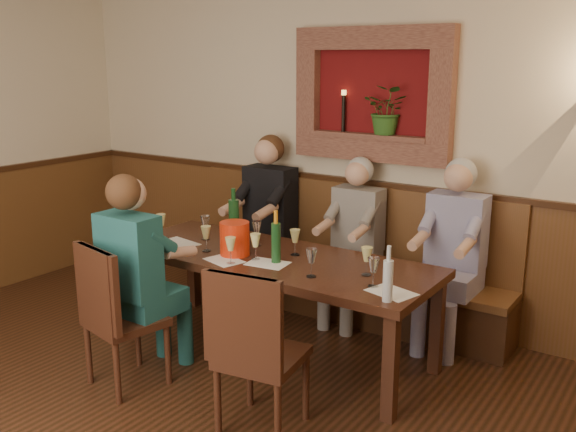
% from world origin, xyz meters
% --- Properties ---
extents(room_shell, '(6.04, 6.04, 2.82)m').
position_xyz_m(room_shell, '(0.00, 0.00, 1.89)').
color(room_shell, beige).
rests_on(room_shell, ground).
extents(wainscoting, '(6.02, 6.02, 1.15)m').
position_xyz_m(wainscoting, '(0.00, -0.00, 0.59)').
color(wainscoting, brown).
rests_on(wainscoting, ground).
extents(wall_niche, '(1.36, 0.30, 1.06)m').
position_xyz_m(wall_niche, '(0.24, 2.94, 1.81)').
color(wall_niche, '#610D0F').
rests_on(wall_niche, ground).
extents(dining_table, '(2.40, 0.90, 0.75)m').
position_xyz_m(dining_table, '(0.00, 1.85, 0.68)').
color(dining_table, '#32190F').
rests_on(dining_table, ground).
extents(bench, '(3.00, 0.45, 1.11)m').
position_xyz_m(bench, '(0.00, 2.79, 0.33)').
color(bench, '#381E0F').
rests_on(bench, ground).
extents(chair_near_left, '(0.52, 0.52, 0.99)m').
position_xyz_m(chair_near_left, '(-0.53, 0.90, 0.29)').
color(chair_near_left, '#32190F').
rests_on(chair_near_left, ground).
extents(chair_near_right, '(0.51, 0.51, 1.02)m').
position_xyz_m(chair_near_right, '(0.54, 0.97, 0.30)').
color(chair_near_right, '#32190F').
rests_on(chair_near_right, ground).
extents(person_bench_left, '(0.45, 0.55, 1.49)m').
position_xyz_m(person_bench_left, '(-0.69, 2.69, 0.62)').
color(person_bench_left, black).
rests_on(person_bench_left, ground).
extents(person_bench_mid, '(0.40, 0.49, 1.37)m').
position_xyz_m(person_bench_mid, '(0.20, 2.69, 0.56)').
color(person_bench_mid, '#5A5652').
rests_on(person_bench_mid, ground).
extents(person_bench_right, '(0.42, 0.52, 1.43)m').
position_xyz_m(person_bench_right, '(1.02, 2.69, 0.59)').
color(person_bench_right, navy).
rests_on(person_bench_right, ground).
extents(person_chair_front, '(0.42, 0.52, 1.43)m').
position_xyz_m(person_chair_front, '(-0.53, 1.07, 0.59)').
color(person_chair_front, '#173C51').
rests_on(person_chair_front, ground).
extents(spittoon_bucket, '(0.24, 0.24, 0.24)m').
position_xyz_m(spittoon_bucket, '(-0.24, 1.72, 0.87)').
color(spittoon_bucket, red).
rests_on(spittoon_bucket, dining_table).
extents(wine_bottle_green_a, '(0.07, 0.07, 0.37)m').
position_xyz_m(wine_bottle_green_a, '(0.11, 1.74, 0.90)').
color(wine_bottle_green_a, '#19471E').
rests_on(wine_bottle_green_a, dining_table).
extents(wine_bottle_green_b, '(0.09, 0.09, 0.43)m').
position_xyz_m(wine_bottle_green_b, '(-0.45, 1.97, 0.93)').
color(wine_bottle_green_b, '#19471E').
rests_on(wine_bottle_green_b, dining_table).
extents(water_bottle, '(0.08, 0.08, 0.34)m').
position_xyz_m(water_bottle, '(1.07, 1.51, 0.88)').
color(water_bottle, silver).
rests_on(water_bottle, dining_table).
extents(tasting_sheet_a, '(0.35, 0.28, 0.00)m').
position_xyz_m(tasting_sheet_a, '(-0.79, 1.70, 0.75)').
color(tasting_sheet_a, white).
rests_on(tasting_sheet_a, dining_table).
extents(tasting_sheet_b, '(0.30, 0.23, 0.00)m').
position_xyz_m(tasting_sheet_b, '(0.08, 1.69, 0.75)').
color(tasting_sheet_b, white).
rests_on(tasting_sheet_b, dining_table).
extents(tasting_sheet_c, '(0.32, 0.27, 0.00)m').
position_xyz_m(tasting_sheet_c, '(1.03, 1.65, 0.75)').
color(tasting_sheet_c, white).
rests_on(tasting_sheet_c, dining_table).
extents(tasting_sheet_d, '(0.31, 0.26, 0.00)m').
position_xyz_m(tasting_sheet_d, '(-0.22, 1.57, 0.75)').
color(tasting_sheet_d, white).
rests_on(tasting_sheet_d, dining_table).
extents(wine_glass_0, '(0.08, 0.08, 0.19)m').
position_xyz_m(wine_glass_0, '(-0.69, 1.91, 0.85)').
color(wine_glass_0, white).
rests_on(wine_glass_0, dining_table).
extents(wine_glass_1, '(0.08, 0.08, 0.19)m').
position_xyz_m(wine_glass_1, '(-1.01, 1.75, 0.85)').
color(wine_glass_1, '#E6E389').
rests_on(wine_glass_1, dining_table).
extents(wine_glass_2, '(0.08, 0.08, 0.19)m').
position_xyz_m(wine_glass_2, '(0.47, 1.62, 0.85)').
color(wine_glass_2, white).
rests_on(wine_glass_2, dining_table).
extents(wine_glass_3, '(0.08, 0.08, 0.19)m').
position_xyz_m(wine_glass_3, '(0.12, 1.96, 0.85)').
color(wine_glass_3, '#E6E389').
rests_on(wine_glass_3, dining_table).
extents(wine_glass_4, '(0.08, 0.08, 0.19)m').
position_xyz_m(wine_glass_4, '(0.89, 1.68, 0.85)').
color(wine_glass_4, white).
rests_on(wine_glass_4, dining_table).
extents(wine_glass_5, '(0.08, 0.08, 0.19)m').
position_xyz_m(wine_glass_5, '(0.75, 1.85, 0.85)').
color(wine_glass_5, '#E6E389').
rests_on(wine_glass_5, dining_table).
extents(wine_glass_6, '(0.08, 0.08, 0.19)m').
position_xyz_m(wine_glass_6, '(-0.25, 2.00, 0.85)').
color(wine_glass_6, white).
rests_on(wine_glass_6, dining_table).
extents(wine_glass_7, '(0.08, 0.08, 0.19)m').
position_xyz_m(wine_glass_7, '(-0.47, 1.67, 0.85)').
color(wine_glass_7, '#E6E389').
rests_on(wine_glass_7, dining_table).
extents(wine_glass_8, '(0.08, 0.08, 0.19)m').
position_xyz_m(wine_glass_8, '(-0.05, 1.71, 0.85)').
color(wine_glass_8, '#E6E389').
rests_on(wine_glass_8, dining_table).
extents(wine_glass_9, '(0.08, 0.08, 0.19)m').
position_xyz_m(wine_glass_9, '(-0.13, 1.54, 0.85)').
color(wine_glass_9, '#E6E389').
rests_on(wine_glass_9, dining_table).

